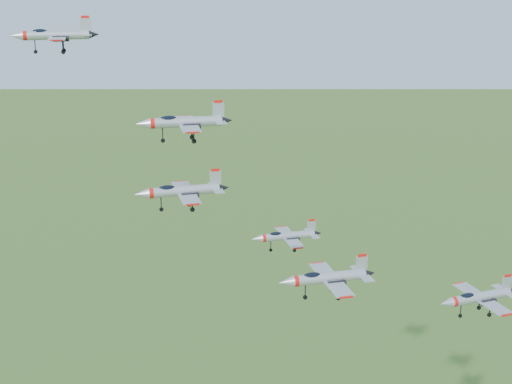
{
  "coord_description": "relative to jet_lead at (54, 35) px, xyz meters",
  "views": [
    {
      "loc": [
        -4.42,
        -95.56,
        159.9
      ],
      "look_at": [
        1.03,
        -1.36,
        130.45
      ],
      "focal_mm": 50.0,
      "sensor_mm": 36.0,
      "label": 1
    }
  ],
  "objects": [
    {
      "name": "jet_lead",
      "position": [
        0.0,
        0.0,
        0.0
      ],
      "size": [
        13.11,
        10.96,
        3.51
      ],
      "rotation": [
        0.0,
        0.0,
        0.15
      ],
      "color": "#A0A4AC"
    },
    {
      "name": "jet_left_high",
      "position": [
        19.69,
        -15.02,
        -10.42
      ],
      "size": [
        13.29,
        11.1,
        3.55
      ],
      "rotation": [
        0.0,
        0.0,
        0.14
      ],
      "color": "#A0A4AC"
    },
    {
      "name": "jet_right_high",
      "position": [
        20.02,
        -32.38,
        -14.87
      ],
      "size": [
        10.99,
        9.25,
        2.95
      ],
      "rotation": [
        0.0,
        0.0,
        0.2
      ],
      "color": "#A0A4AC"
    },
    {
      "name": "jet_left_low",
      "position": [
        34.85,
        -6.3,
        -30.67
      ],
      "size": [
        11.49,
        9.65,
        3.08
      ],
      "rotation": [
        0.0,
        0.0,
        0.19
      ],
      "color": "#A0A4AC"
    },
    {
      "name": "jet_right_low",
      "position": [
        37.57,
        -29.83,
        -27.33
      ],
      "size": [
        12.71,
        10.68,
        3.41
      ],
      "rotation": [
        0.0,
        0.0,
        0.19
      ],
      "color": "#A0A4AC"
    },
    {
      "name": "jet_trail",
      "position": [
        62.83,
        -16.07,
        -37.33
      ],
      "size": [
        13.51,
        11.5,
        3.68
      ],
      "rotation": [
        0.0,
        0.0,
        0.3
      ],
      "color": "#A0A4AC"
    }
  ]
}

